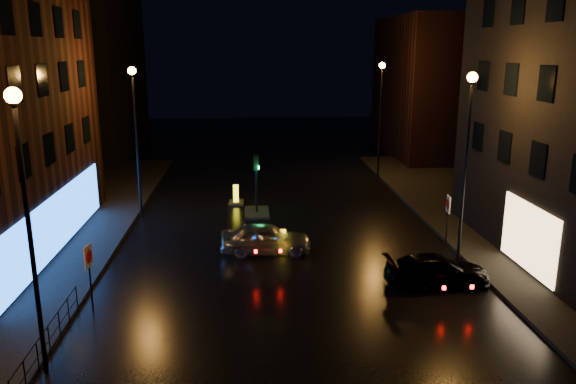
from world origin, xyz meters
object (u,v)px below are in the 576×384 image
bollard_near (283,246)px  traffic_signal (257,205)px  bollard_far (236,199)px  road_sign_right (448,208)px  silver_hatchback (266,238)px  dark_sedan (437,270)px  road_sign_left (89,262)px

bollard_near → traffic_signal: bearing=97.7°
traffic_signal → bollard_far: 2.56m
traffic_signal → road_sign_right: (9.10, -6.09, 1.36)m
traffic_signal → bollard_near: 6.34m
bollard_near → road_sign_right: bearing=-1.4°
road_sign_right → bollard_near: bearing=6.9°
silver_hatchback → dark_sedan: size_ratio=0.99×
dark_sedan → bollard_far: (-8.33, 12.88, -0.36)m
bollard_near → road_sign_right: (7.98, 0.15, 1.64)m
dark_sedan → road_sign_left: 13.48m
traffic_signal → bollard_near: (1.12, -6.24, -0.28)m
road_sign_left → road_sign_right: road_sign_left is taller
traffic_signal → bollard_far: bearing=118.9°
traffic_signal → dark_sedan: traffic_signal is taller
dark_sedan → bollard_near: (-5.98, 4.41, -0.39)m
dark_sedan → road_sign_right: (2.00, 4.56, 1.25)m
dark_sedan → bollard_near: dark_sedan is taller
traffic_signal → dark_sedan: 12.80m
road_sign_right → bollard_far: bearing=-33.0°
bollard_far → road_sign_right: 13.36m
bollard_far → road_sign_left: bearing=-107.5°
dark_sedan → road_sign_left: (-13.36, -1.33, 1.27)m
silver_hatchback → dark_sedan: bearing=-118.9°
dark_sedan → bollard_far: bearing=31.9°
bollard_near → road_sign_right: 8.15m
bollard_near → bollard_far: bollard_far is taller
bollard_near → dark_sedan: bearing=-38.9°
dark_sedan → traffic_signal: bearing=32.7°
silver_hatchback → traffic_signal: bearing=5.1°
silver_hatchback → dark_sedan: silver_hatchback is taller
traffic_signal → road_sign_right: size_ratio=1.39×
bollard_far → road_sign_right: bearing=-36.9°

